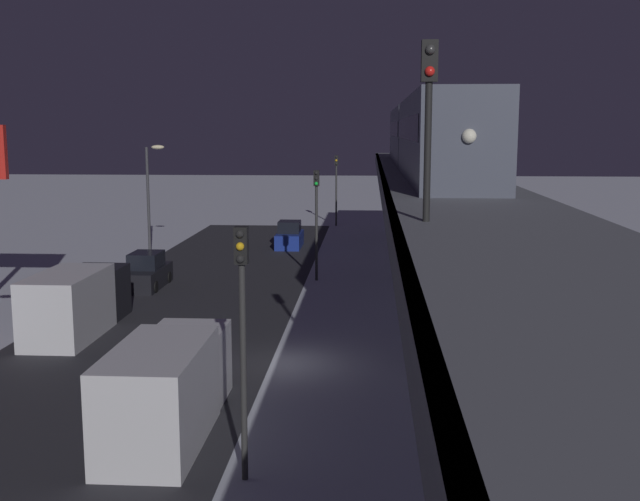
{
  "coord_description": "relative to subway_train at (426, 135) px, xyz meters",
  "views": [
    {
      "loc": [
        -3.51,
        27.67,
        8.69
      ],
      "look_at": [
        -0.9,
        -12.33,
        2.38
      ],
      "focal_mm": 43.18,
      "sensor_mm": 36.0,
      "label": 1
    }
  ],
  "objects": [
    {
      "name": "ground_plane",
      "position": [
        6.46,
        14.18,
        -8.41
      ],
      "size": [
        240.0,
        240.0,
        0.0
      ],
      "primitive_type": "plane",
      "color": "silver"
    },
    {
      "name": "avenue_asphalt",
      "position": [
        12.11,
        14.18,
        -8.4
      ],
      "size": [
        11.0,
        83.82,
        0.01
      ],
      "primitive_type": "cube",
      "color": "#28282D",
      "rests_on": "ground_plane"
    },
    {
      "name": "elevated_railway",
      "position": [
        0.09,
        14.18,
        -2.64
      ],
      "size": [
        5.0,
        83.82,
        6.63
      ],
      "color": "slate",
      "rests_on": "ground_plane"
    },
    {
      "name": "subway_train",
      "position": [
        0.0,
        0.0,
        0.0
      ],
      "size": [
        2.94,
        36.87,
        3.4
      ],
      "color": "#4C5160",
      "rests_on": "elevated_railway"
    },
    {
      "name": "rail_signal",
      "position": [
        1.67,
        24.43,
        0.95
      ],
      "size": [
        0.36,
        0.41,
        4.0
      ],
      "color": "black",
      "rests_on": "elevated_railway"
    },
    {
      "name": "sedan_black",
      "position": [
        15.31,
        0.55,
        -7.62
      ],
      "size": [
        1.91,
        4.54,
        1.97
      ],
      "color": "black",
      "rests_on": "ground_plane"
    },
    {
      "name": "sedan_blue",
      "position": [
        8.91,
        -14.68,
        -7.61
      ],
      "size": [
        1.8,
        4.09,
        1.97
      ],
      "rotation": [
        0.0,
        0.0,
        3.14
      ],
      "color": "navy",
      "rests_on": "ground_plane"
    },
    {
      "name": "box_truck",
      "position": [
        15.51,
        10.23,
        -7.06
      ],
      "size": [
        2.4,
        7.4,
        2.8
      ],
      "color": "black",
      "rests_on": "ground_plane"
    },
    {
      "name": "delivery_van",
      "position": [
        8.71,
        20.85,
        -7.06
      ],
      "size": [
        2.4,
        7.4,
        2.8
      ],
      "color": "silver",
      "rests_on": "ground_plane"
    },
    {
      "name": "traffic_light_near",
      "position": [
        6.01,
        23.83,
        -4.21
      ],
      "size": [
        0.32,
        0.44,
        6.4
      ],
      "color": "#2D2D2D",
      "rests_on": "ground_plane"
    },
    {
      "name": "traffic_light_mid",
      "position": [
        6.01,
        -2.04,
        -4.21
      ],
      "size": [
        0.32,
        0.44,
        6.4
      ],
      "color": "#2D2D2D",
      "rests_on": "ground_plane"
    },
    {
      "name": "traffic_light_far",
      "position": [
        6.01,
        -27.92,
        -4.21
      ],
      "size": [
        0.32,
        0.44,
        6.4
      ],
      "color": "#2D2D2D",
      "rests_on": "ground_plane"
    },
    {
      "name": "street_lamp_far",
      "position": [
        18.19,
        -10.82,
        -3.59
      ],
      "size": [
        1.35,
        0.44,
        7.65
      ],
      "color": "#38383D",
      "rests_on": "ground_plane"
    }
  ]
}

